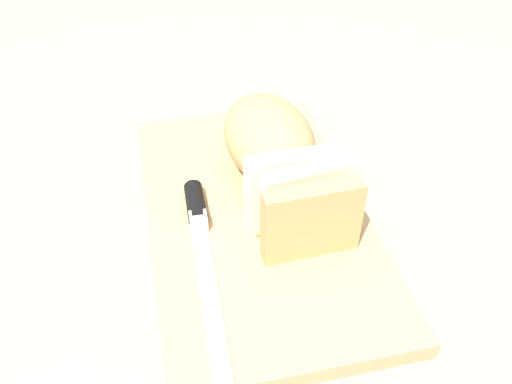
% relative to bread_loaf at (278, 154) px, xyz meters
% --- Properties ---
extents(ground_plane, '(3.00, 3.00, 0.00)m').
position_rel_bread_loaf_xyz_m(ground_plane, '(0.05, -0.04, -0.07)').
color(ground_plane, gray).
extents(cutting_board, '(0.47, 0.28, 0.02)m').
position_rel_bread_loaf_xyz_m(cutting_board, '(0.05, -0.04, -0.06)').
color(cutting_board, tan).
rests_on(cutting_board, ground_plane).
extents(bread_loaf, '(0.28, 0.14, 0.10)m').
position_rel_bread_loaf_xyz_m(bread_loaf, '(0.00, 0.00, 0.00)').
color(bread_loaf, tan).
rests_on(bread_loaf, cutting_board).
extents(bread_knife, '(0.31, 0.03, 0.02)m').
position_rel_bread_loaf_xyz_m(bread_knife, '(0.07, -0.11, -0.04)').
color(bread_knife, silver).
rests_on(bread_knife, cutting_board).
extents(crumb_near_knife, '(0.00, 0.00, 0.00)m').
position_rel_bread_loaf_xyz_m(crumb_near_knife, '(0.06, 0.03, -0.05)').
color(crumb_near_knife, tan).
rests_on(crumb_near_knife, cutting_board).
extents(crumb_near_loaf, '(0.01, 0.01, 0.01)m').
position_rel_bread_loaf_xyz_m(crumb_near_loaf, '(0.07, -0.01, -0.04)').
color(crumb_near_loaf, tan).
rests_on(crumb_near_loaf, cutting_board).
extents(crumb_stray_left, '(0.01, 0.01, 0.01)m').
position_rel_bread_loaf_xyz_m(crumb_stray_left, '(0.09, -0.02, -0.04)').
color(crumb_stray_left, tan).
rests_on(crumb_stray_left, cutting_board).
extents(crumb_stray_right, '(0.01, 0.01, 0.01)m').
position_rel_bread_loaf_xyz_m(crumb_stray_right, '(0.09, -0.05, -0.05)').
color(crumb_stray_right, tan).
rests_on(crumb_stray_right, cutting_board).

